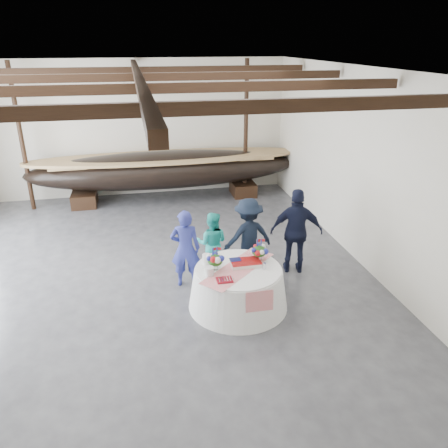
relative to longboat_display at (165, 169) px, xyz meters
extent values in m
cube|color=#3D3D42|center=(-0.77, -5.10, -1.07)|extent=(10.00, 12.00, 0.01)
cube|color=silver|center=(-0.77, 0.90, 1.18)|extent=(10.00, 0.02, 4.50)
cube|color=silver|center=(-0.77, -11.10, 1.18)|extent=(10.00, 0.02, 4.50)
cube|color=silver|center=(4.23, -5.10, 1.18)|extent=(0.02, 12.00, 4.50)
cube|color=white|center=(-0.77, -5.10, 3.43)|extent=(10.00, 12.00, 0.01)
cube|color=black|center=(-0.77, -8.60, 3.18)|extent=(9.80, 0.12, 0.18)
cube|color=black|center=(-0.77, -6.10, 3.18)|extent=(9.80, 0.12, 0.18)
cube|color=black|center=(-0.77, -3.60, 3.18)|extent=(9.80, 0.12, 0.18)
cube|color=black|center=(-0.77, -1.10, 3.18)|extent=(9.80, 0.12, 0.18)
cube|color=black|center=(-0.77, -5.10, 3.31)|extent=(0.15, 11.76, 0.15)
cylinder|color=black|center=(-4.27, 0.00, 1.18)|extent=(0.14, 0.14, 4.50)
cylinder|color=black|center=(2.73, 0.00, 1.18)|extent=(0.14, 0.14, 4.50)
cube|color=black|center=(-2.67, 0.00, -0.84)|extent=(0.78, 1.00, 0.45)
cube|color=black|center=(2.67, 0.00, -0.84)|extent=(0.78, 1.00, 0.45)
ellipsoid|color=black|center=(0.00, 0.00, -0.01)|extent=(8.91, 1.78, 1.22)
cube|color=#9E7A4C|center=(0.00, 0.00, 0.33)|extent=(7.13, 1.17, 0.07)
cone|color=white|center=(0.89, -6.72, -0.65)|extent=(2.01, 2.01, 0.83)
cylinder|color=white|center=(0.89, -6.72, -0.23)|extent=(1.71, 1.71, 0.04)
cube|color=red|center=(0.89, -6.72, -0.20)|extent=(1.74, 1.67, 0.01)
cube|color=white|center=(1.06, -6.60, -0.17)|extent=(0.60, 0.40, 0.07)
cylinder|color=white|center=(0.28, -6.87, -0.12)|extent=(0.18, 0.18, 0.17)
cylinder|color=white|center=(0.31, -6.40, -0.10)|extent=(0.18, 0.18, 0.20)
cube|color=maroon|center=(0.52, -7.14, -0.19)|extent=(0.30, 0.24, 0.03)
cone|color=silver|center=(1.39, -6.84, -0.15)|extent=(0.09, 0.09, 0.12)
imported|color=navy|center=(-0.03, -5.67, -0.18)|extent=(0.71, 0.53, 1.76)
imported|color=#21AEA1|center=(0.63, -5.24, -0.32)|extent=(0.87, 0.77, 1.49)
imported|color=black|center=(1.44, -5.36, -0.17)|extent=(1.27, 0.87, 1.80)
imported|color=black|center=(2.53, -5.56, -0.06)|extent=(1.27, 0.78, 2.01)
camera|label=1|loc=(-0.94, -14.10, 3.98)|focal=35.00mm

